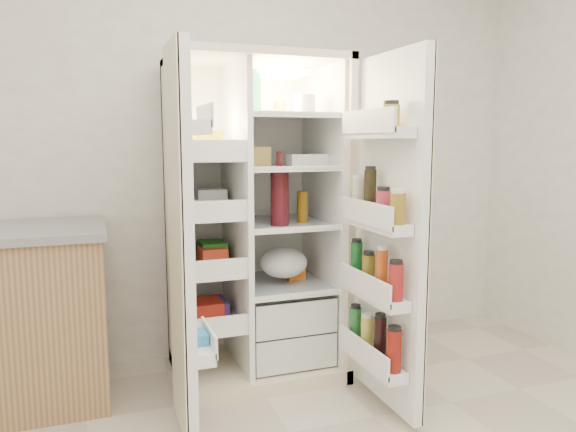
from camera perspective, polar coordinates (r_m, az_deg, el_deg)
name	(u,v)px	position (r m, az deg, el deg)	size (l,w,h in m)	color
wall_back	(229,140)	(3.43, -6.20, 7.90)	(4.00, 0.02, 2.70)	white
refrigerator	(256,245)	(3.17, -3.39, -3.05)	(0.92, 0.70, 1.80)	beige
freezer_door	(182,244)	(2.45, -11.04, -2.92)	(0.15, 0.40, 1.72)	white
fridge_door	(387,239)	(2.70, 10.36, -2.40)	(0.17, 0.58, 1.72)	white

